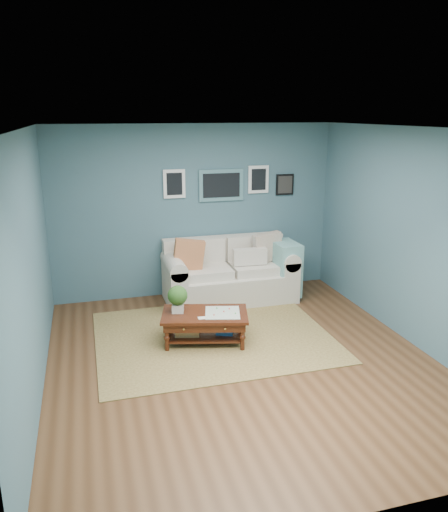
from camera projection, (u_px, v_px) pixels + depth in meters
name	position (u px, v px, depth m)	size (l,w,h in m)	color
room_shell	(243.00, 250.00, 5.64)	(5.00, 5.02, 2.70)	brown
area_rug	(213.00, 336.00, 6.61)	(3.03, 2.42, 0.01)	brown
loveseat	(234.00, 272.00, 7.85)	(2.06, 0.94, 1.06)	silver
coffee_table	(200.00, 318.00, 6.36)	(1.21, 0.88, 0.76)	black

